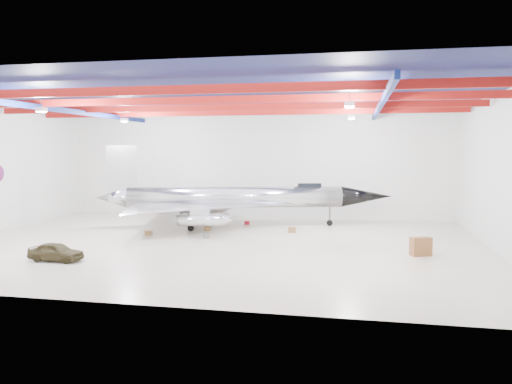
# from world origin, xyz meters

# --- Properties ---
(floor) EXTENTS (40.00, 40.00, 0.00)m
(floor) POSITION_xyz_m (0.00, 0.00, 0.00)
(floor) COLOR beige
(floor) RESTS_ON ground
(wall_back) EXTENTS (40.00, 0.00, 40.00)m
(wall_back) POSITION_xyz_m (0.00, 15.00, 5.50)
(wall_back) COLOR silver
(wall_back) RESTS_ON floor
(wall_right) EXTENTS (0.00, 30.00, 30.00)m
(wall_right) POSITION_xyz_m (20.00, 0.00, 5.50)
(wall_right) COLOR silver
(wall_right) RESTS_ON floor
(ceiling) EXTENTS (40.00, 40.00, 0.00)m
(ceiling) POSITION_xyz_m (0.00, 0.00, 11.00)
(ceiling) COLOR #0A0F38
(ceiling) RESTS_ON wall_back
(ceiling_structure) EXTENTS (39.50, 29.50, 1.08)m
(ceiling_structure) POSITION_xyz_m (0.00, 0.00, 10.32)
(ceiling_structure) COLOR maroon
(ceiling_structure) RESTS_ON ceiling
(jet_aircraft) EXTENTS (26.80, 18.85, 7.42)m
(jet_aircraft) POSITION_xyz_m (-0.39, 8.23, 2.43)
(jet_aircraft) COLOR silver
(jet_aircraft) RESTS_ON floor
(jeep) EXTENTS (3.52, 1.46, 1.19)m
(jeep) POSITION_xyz_m (-8.21, -7.64, 0.60)
(jeep) COLOR #3A331D
(jeep) RESTS_ON floor
(desk) EXTENTS (1.50, 1.16, 1.23)m
(desk) POSITION_xyz_m (14.76, -1.45, 0.62)
(desk) COLOR brown
(desk) RESTS_ON floor
(crate_ply) EXTENTS (0.63, 0.57, 0.36)m
(crate_ply) POSITION_xyz_m (-6.31, 2.43, 0.18)
(crate_ply) COLOR olive
(crate_ply) RESTS_ON floor
(toolbox_red) EXTENTS (0.55, 0.48, 0.34)m
(toolbox_red) POSITION_xyz_m (0.44, 9.69, 0.17)
(toolbox_red) COLOR maroon
(toolbox_red) RESTS_ON floor
(engine_drum) EXTENTS (0.45, 0.45, 0.38)m
(engine_drum) POSITION_xyz_m (-1.19, 1.89, 0.19)
(engine_drum) COLOR #59595B
(engine_drum) RESTS_ON floor
(parts_bin) EXTENTS (0.73, 0.62, 0.46)m
(parts_bin) POSITION_xyz_m (5.16, 6.07, 0.23)
(parts_bin) COLOR olive
(parts_bin) RESTS_ON floor
(crate_small) EXTENTS (0.37, 0.30, 0.26)m
(crate_small) POSITION_xyz_m (-4.48, 7.46, 0.13)
(crate_small) COLOR #59595B
(crate_small) RESTS_ON floor
(oil_barrel) EXTENTS (0.55, 0.45, 0.38)m
(oil_barrel) POSITION_xyz_m (-2.16, 5.50, 0.19)
(oil_barrel) COLOR olive
(oil_barrel) RESTS_ON floor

